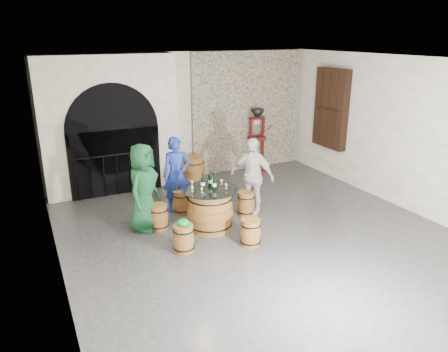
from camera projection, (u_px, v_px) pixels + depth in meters
name	position (u px, v px, depth m)	size (l,w,h in m)	color
ground	(263.00, 238.00, 7.89)	(8.00, 8.00, 0.00)	#2E2E30
wall_back	(184.00, 117.00, 10.78)	(8.00, 8.00, 0.00)	white
wall_left	(51.00, 186.00, 5.92)	(8.00, 8.00, 0.00)	white
wall_right	(410.00, 135.00, 8.83)	(8.00, 8.00, 0.00)	white
ceiling	(269.00, 61.00, 6.86)	(8.00, 8.00, 0.00)	beige
stone_facing_panel	(247.00, 112.00, 11.47)	(3.20, 0.12, 3.18)	#AEA28A
arched_opening	(111.00, 126.00, 9.77)	(3.10, 0.60, 3.19)	white
shuttered_window	(331.00, 109.00, 10.76)	(0.23, 1.10, 2.00)	black
barrel_table	(210.00, 209.00, 8.16)	(1.07, 1.07, 0.82)	#915E29
barrel_stool_left	(159.00, 217.00, 8.21)	(0.38, 0.38, 0.50)	#915E29
barrel_stool_far	(181.00, 202.00, 8.94)	(0.38, 0.38, 0.50)	#915E29
barrel_stool_right	(246.00, 203.00, 8.86)	(0.38, 0.38, 0.50)	#915E29
barrel_stool_near_right	(251.00, 232.00, 7.58)	(0.38, 0.38, 0.50)	#915E29
barrel_stool_near_left	(184.00, 238.00, 7.36)	(0.38, 0.38, 0.50)	#915E29
green_cap	(183.00, 223.00, 7.26)	(0.25, 0.21, 0.12)	#0C8C2A
person_green	(143.00, 188.00, 8.01)	(0.84, 0.54, 1.71)	#134525
person_blue	(177.00, 175.00, 8.87)	(0.59, 0.39, 1.62)	navy
person_white	(252.00, 176.00, 8.78)	(0.95, 0.40, 1.63)	silver
wine_bottle_left	(203.00, 182.00, 8.00)	(0.08, 0.08, 0.32)	black
wine_bottle_center	(214.00, 183.00, 7.95)	(0.08, 0.08, 0.32)	black
wine_bottle_right	(210.00, 180.00, 8.13)	(0.08, 0.08, 0.32)	black
tasting_glass_a	(202.00, 190.00, 7.83)	(0.05, 0.05, 0.10)	#C06B25
tasting_glass_b	(222.00, 182.00, 8.26)	(0.05, 0.05, 0.10)	#C06B25
tasting_glass_c	(192.00, 183.00, 8.18)	(0.05, 0.05, 0.10)	#C06B25
tasting_glass_d	(212.00, 180.00, 8.36)	(0.05, 0.05, 0.10)	#C06B25
tasting_glass_e	(226.00, 186.00, 8.04)	(0.05, 0.05, 0.10)	#C06B25
tasting_glass_f	(192.00, 189.00, 7.87)	(0.05, 0.05, 0.10)	#C06B25
side_barrel	(194.00, 171.00, 10.62)	(0.53, 0.53, 0.70)	#915E29
corking_press	(257.00, 135.00, 11.43)	(0.71, 0.40, 1.72)	#4A100C
control_box	(256.00, 120.00, 11.59)	(0.18, 0.10, 0.22)	silver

